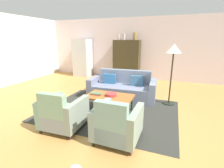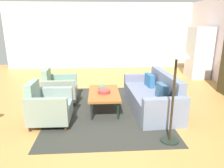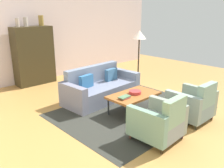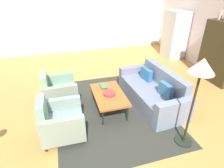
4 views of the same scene
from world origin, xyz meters
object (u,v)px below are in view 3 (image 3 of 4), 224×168
Objects in this scene: vase_round at (26,22)px; vase_tall at (17,23)px; floor_lamp at (139,40)px; armchair_left at (160,123)px; vase_small at (41,21)px; coffee_table at (134,96)px; book_stack at (124,97)px; armchair_right at (193,105)px; fruit_bowl at (135,92)px; cabinet at (34,56)px; couch at (100,88)px.

vase_tall is at bearing 180.00° from vase_round.
floor_lamp is (2.18, -2.57, -0.49)m from vase_round.
armchair_left is 2.77× the size of vase_small.
vase_tall is 0.79× the size of vase_small.
armchair_left is at bearing -85.38° from vase_tall.
floor_lamp is at bearing 37.45° from coffee_table.
coffee_table is 1.31m from armchair_left.
vase_round is (0.25, 0.00, 0.01)m from vase_tall.
vase_tall is 3.57m from floor_lamp.
vase_small is at bearing 123.21° from floor_lamp.
book_stack reaches higher than coffee_table.
vase_round is (-0.74, 3.67, 1.54)m from coffee_table.
vase_round is at bearing 89.43° from armchair_left.
book_stack is at bearing 131.06° from armchair_right.
vase_round is at bearing 106.34° from armchair_right.
fruit_bowl is at bearing -0.00° from coffee_table.
cabinet reaches higher than book_stack.
vase_tall is at bearing 99.75° from book_stack.
book_stack is 4.01m from vase_round.
vase_small is (-0.23, 2.48, 1.67)m from couch.
coffee_table is 4.05m from vase_round.
floor_lamp is at bearing 32.59° from book_stack.
floor_lamp is (2.03, -2.57, 0.54)m from cabinet.
floor_lamp reaches higher than fruit_bowl.
vase_small is (0.36, 4.84, 1.62)m from armchair_left.
armchair_left reaches higher than fruit_bowl.
coffee_table is 1.36× the size of armchair_right.
coffee_table is 4.19× the size of book_stack.
vase_tall reaches higher than armchair_right.
cabinet is at bearing -80.16° from couch.
vase_tall is (-0.39, 4.84, 1.58)m from armchair_left.
couch is 3.07m from vase_round.
vase_tall is (-1.04, 3.67, 1.45)m from fruit_bowl.
armchair_left is 1.20m from armchair_right.
cabinet is at bearing 99.82° from fruit_bowl.
fruit_bowl is (0.05, -0.00, 0.07)m from coffee_table.
coffee_table is at bearing 86.89° from couch.
vase_small is (0.75, 0.00, 0.03)m from vase_tall.
coffee_table is 3.78× the size of vase_small.
vase_round reaches higher than book_stack.
couch is at bearing -68.39° from vase_tall.
book_stack is at bearing 70.93° from couch.
vase_round is at bearing 102.09° from fruit_bowl.
vase_tall is (-0.99, 3.67, 1.53)m from coffee_table.
book_stack is (-0.35, -0.04, 0.06)m from coffee_table.
coffee_table is at bearing -142.55° from floor_lamp.
vase_small is at bearing 88.27° from book_stack.
couch is at bearing 92.55° from fruit_bowl.
vase_round reaches higher than floor_lamp.
vase_round is (-0.79, 3.67, 1.46)m from fruit_bowl.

